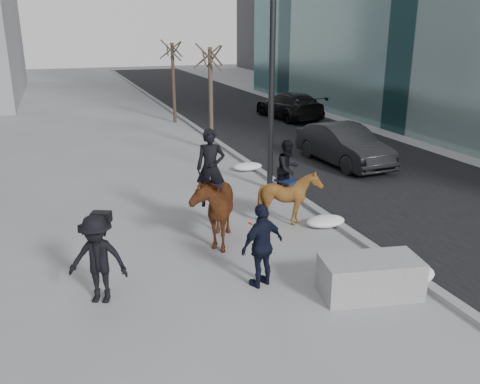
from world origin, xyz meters
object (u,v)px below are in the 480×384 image
object	(u,v)px
planter	(370,277)
mounted_left	(213,201)
mounted_right	(289,191)
car_near	(344,145)

from	to	relation	value
planter	mounted_left	xyz separation A→B (m)	(-2.11, 3.58, 0.65)
mounted_left	mounted_right	world-z (taller)	mounted_left
planter	car_near	xyz separation A→B (m)	(4.69, 8.86, 0.38)
mounted_left	mounted_right	bearing A→B (deg)	10.64
mounted_right	planter	bearing A→B (deg)	-91.73
planter	mounted_right	xyz separation A→B (m)	(0.12, 4.00, 0.52)
car_near	planter	bearing A→B (deg)	-121.59
mounted_left	planter	bearing A→B (deg)	-59.46
mounted_left	car_near	bearing A→B (deg)	37.83
planter	mounted_right	distance (m)	4.04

